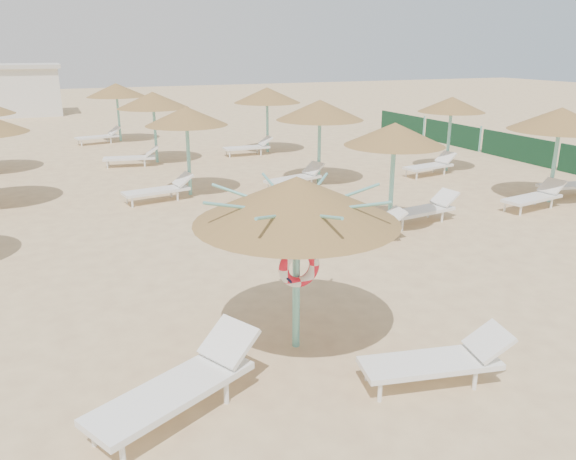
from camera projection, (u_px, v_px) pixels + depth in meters
name	position (u px, v px, depth m)	size (l,w,h in m)	color
ground	(294.00, 348.00, 8.42)	(120.00, 120.00, 0.00)	#DEBC87
main_palapa	(297.00, 201.00, 7.78)	(2.92, 2.92, 2.61)	#6FC0B5
lounger_main_a	(182.00, 383.00, 6.83)	(2.36, 1.65, 0.84)	white
lounger_main_b	(439.00, 360.00, 7.44)	(2.07, 0.98, 0.72)	white
palapa_field	(202.00, 110.00, 18.39)	(20.28, 19.42, 2.72)	#6FC0B5
windbreak_fence	(517.00, 148.00, 22.19)	(0.08, 19.84, 1.10)	#1C5531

